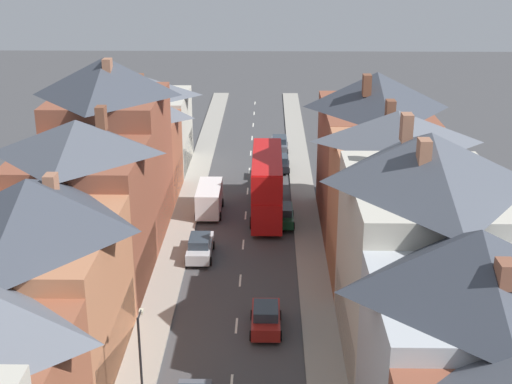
{
  "coord_description": "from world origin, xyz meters",
  "views": [
    {
      "loc": [
        1.87,
        -14.03,
        22.68
      ],
      "look_at": [
        0.84,
        44.45,
        1.22
      ],
      "focal_mm": 50.0,
      "sensor_mm": 36.0,
      "label": 1
    }
  ],
  "objects_px": {
    "double_decker_bus_lead": "(267,184)",
    "car_parked_left_a": "(279,144)",
    "car_parked_left_b": "(266,318)",
    "street_lamp": "(141,357)",
    "car_near_silver": "(280,163)",
    "delivery_van": "(209,198)",
    "car_parked_right_a": "(283,214)",
    "car_mid_white": "(267,170)",
    "car_mid_black": "(200,246)"
  },
  "relations": [
    {
      "from": "car_parked_left_a",
      "to": "car_parked_left_b",
      "type": "relative_size",
      "value": 1.16
    },
    {
      "from": "double_decker_bus_lead",
      "to": "car_near_silver",
      "type": "distance_m",
      "value": 12.33
    },
    {
      "from": "double_decker_bus_lead",
      "to": "car_parked_right_a",
      "type": "distance_m",
      "value": 3.03
    },
    {
      "from": "street_lamp",
      "to": "double_decker_bus_lead",
      "type": "bearing_deg",
      "value": 77.21
    },
    {
      "from": "car_mid_black",
      "to": "car_parked_left_b",
      "type": "relative_size",
      "value": 1.16
    },
    {
      "from": "car_parked_right_a",
      "to": "delivery_van",
      "type": "distance_m",
      "value": 6.6
    },
    {
      "from": "delivery_van",
      "to": "street_lamp",
      "type": "relative_size",
      "value": 0.95
    },
    {
      "from": "car_mid_black",
      "to": "car_mid_white",
      "type": "distance_m",
      "value": 18.66
    },
    {
      "from": "car_mid_white",
      "to": "car_parked_left_b",
      "type": "bearing_deg",
      "value": -90.0
    },
    {
      "from": "car_parked_right_a",
      "to": "street_lamp",
      "type": "bearing_deg",
      "value": -106.55
    },
    {
      "from": "car_parked_left_b",
      "to": "street_lamp",
      "type": "distance_m",
      "value": 10.29
    },
    {
      "from": "car_near_silver",
      "to": "double_decker_bus_lead",
      "type": "bearing_deg",
      "value": -96.18
    },
    {
      "from": "car_parked_left_a",
      "to": "car_parked_right_a",
      "type": "height_order",
      "value": "car_parked_left_a"
    },
    {
      "from": "car_parked_right_a",
      "to": "car_parked_left_b",
      "type": "height_order",
      "value": "car_parked_left_b"
    },
    {
      "from": "car_mid_white",
      "to": "delivery_van",
      "type": "relative_size",
      "value": 0.77
    },
    {
      "from": "car_parked_right_a",
      "to": "car_parked_left_b",
      "type": "distance_m",
      "value": 16.81
    },
    {
      "from": "car_parked_right_a",
      "to": "street_lamp",
      "type": "distance_m",
      "value": 25.92
    },
    {
      "from": "car_parked_right_a",
      "to": "car_mid_white",
      "type": "distance_m",
      "value": 11.51
    },
    {
      "from": "double_decker_bus_lead",
      "to": "car_near_silver",
      "type": "relative_size",
      "value": 2.67
    },
    {
      "from": "double_decker_bus_lead",
      "to": "street_lamp",
      "type": "bearing_deg",
      "value": -102.79
    },
    {
      "from": "double_decker_bus_lead",
      "to": "car_parked_left_a",
      "type": "distance_m",
      "value": 18.88
    },
    {
      "from": "car_near_silver",
      "to": "car_parked_right_a",
      "type": "relative_size",
      "value": 0.92
    },
    {
      "from": "car_near_silver",
      "to": "car_mid_black",
      "type": "xyz_separation_m",
      "value": [
        -6.2,
        -20.53,
        0.06
      ]
    },
    {
      "from": "car_near_silver",
      "to": "delivery_van",
      "type": "height_order",
      "value": "delivery_van"
    },
    {
      "from": "car_parked_left_a",
      "to": "delivery_van",
      "type": "distance_m",
      "value": 19.41
    },
    {
      "from": "car_near_silver",
      "to": "delivery_van",
      "type": "relative_size",
      "value": 0.78
    },
    {
      "from": "double_decker_bus_lead",
      "to": "car_parked_left_a",
      "type": "height_order",
      "value": "double_decker_bus_lead"
    },
    {
      "from": "street_lamp",
      "to": "car_parked_right_a",
      "type": "bearing_deg",
      "value": 73.45
    },
    {
      "from": "double_decker_bus_lead",
      "to": "car_parked_left_b",
      "type": "bearing_deg",
      "value": -89.97
    },
    {
      "from": "car_mid_black",
      "to": "delivery_van",
      "type": "distance_m",
      "value": 8.8
    },
    {
      "from": "car_mid_black",
      "to": "car_mid_white",
      "type": "bearing_deg",
      "value": 74.78
    },
    {
      "from": "car_parked_left_a",
      "to": "car_mid_white",
      "type": "bearing_deg",
      "value": -98.07
    },
    {
      "from": "car_mid_black",
      "to": "car_mid_white",
      "type": "relative_size",
      "value": 1.13
    },
    {
      "from": "car_mid_white",
      "to": "delivery_van",
      "type": "height_order",
      "value": "delivery_van"
    },
    {
      "from": "car_parked_right_a",
      "to": "street_lamp",
      "type": "xyz_separation_m",
      "value": [
        -7.35,
        -24.73,
        2.42
      ]
    },
    {
      "from": "car_parked_left_b",
      "to": "street_lamp",
      "type": "xyz_separation_m",
      "value": [
        -6.05,
        -7.98,
        2.39
      ]
    },
    {
      "from": "car_near_silver",
      "to": "car_mid_black",
      "type": "height_order",
      "value": "car_mid_black"
    },
    {
      "from": "car_parked_left_a",
      "to": "car_mid_white",
      "type": "height_order",
      "value": "car_mid_white"
    },
    {
      "from": "street_lamp",
      "to": "car_mid_black",
      "type": "bearing_deg",
      "value": 86.38
    },
    {
      "from": "car_mid_white",
      "to": "delivery_van",
      "type": "xyz_separation_m",
      "value": [
        -4.9,
        -9.22,
        0.49
      ]
    },
    {
      "from": "car_parked_left_b",
      "to": "car_mid_black",
      "type": "bearing_deg",
      "value": 115.7
    },
    {
      "from": "car_parked_right_a",
      "to": "delivery_van",
      "type": "bearing_deg",
      "value": 160.35
    },
    {
      "from": "car_mid_white",
      "to": "delivery_van",
      "type": "distance_m",
      "value": 10.45
    },
    {
      "from": "double_decker_bus_lead",
      "to": "car_near_silver",
      "type": "bearing_deg",
      "value": 83.82
    },
    {
      "from": "car_parked_left_a",
      "to": "car_parked_right_a",
      "type": "bearing_deg",
      "value": -90.0
    },
    {
      "from": "car_parked_left_b",
      "to": "car_mid_white",
      "type": "xyz_separation_m",
      "value": [
        0.0,
        28.19,
        -0.01
      ]
    },
    {
      "from": "car_parked_right_a",
      "to": "car_mid_white",
      "type": "height_order",
      "value": "car_mid_white"
    },
    {
      "from": "car_parked_right_a",
      "to": "car_parked_left_b",
      "type": "relative_size",
      "value": 1.13
    },
    {
      "from": "car_parked_left_a",
      "to": "car_parked_right_a",
      "type": "distance_m",
      "value": 20.6
    },
    {
      "from": "car_parked_left_a",
      "to": "delivery_van",
      "type": "bearing_deg",
      "value": -108.63
    }
  ]
}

